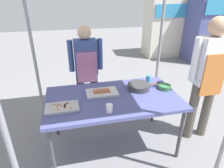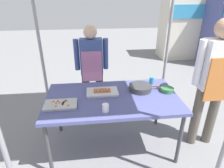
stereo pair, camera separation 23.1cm
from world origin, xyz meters
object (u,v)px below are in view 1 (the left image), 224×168
object	(u,v)px
stall_table	(113,101)
neighbor_stall_left	(163,28)
cooking_wok	(139,86)
condiment_bowl	(165,87)
tray_grilled_sausages	(102,93)
drink_cup_near_edge	(148,79)
drink_cup_by_wok	(109,108)
customer_nearby	(208,72)
vendor_woman	(86,66)
neighbor_stall_right	(208,28)
tray_meat_skewers	(62,108)

from	to	relation	value
stall_table	neighbor_stall_left	distance (m)	4.44
cooking_wok	condiment_bowl	size ratio (longest dim) A/B	2.79
stall_table	tray_grilled_sausages	xyz separation A→B (m)	(-0.12, 0.10, 0.07)
condiment_bowl	drink_cup_near_edge	size ratio (longest dim) A/B	1.62
cooking_wok	stall_table	bearing A→B (deg)	-160.48
tray_grilled_sausages	cooking_wok	world-z (taller)	cooking_wok
condiment_bowl	drink_cup_near_edge	distance (m)	0.28
drink_cup_by_wok	customer_nearby	distance (m)	1.35
vendor_woman	neighbor_stall_right	size ratio (longest dim) A/B	0.77
drink_cup_near_edge	vendor_woman	xyz separation A→B (m)	(-0.80, 0.54, 0.06)
neighbor_stall_left	tray_meat_skewers	bearing A→B (deg)	-128.50
tray_meat_skewers	vendor_woman	xyz separation A→B (m)	(0.37, 0.98, 0.09)
drink_cup_by_wok	customer_nearby	bearing A→B (deg)	10.13
neighbor_stall_left	customer_nearby	bearing A→B (deg)	-108.30
stall_table	drink_cup_near_edge	bearing A→B (deg)	27.75
tray_grilled_sausages	cooking_wok	distance (m)	0.49
neighbor_stall_right	drink_cup_by_wok	bearing A→B (deg)	-137.86
condiment_bowl	drink_cup_by_wok	xyz separation A→B (m)	(-0.82, -0.36, 0.02)
stall_table	condiment_bowl	distance (m)	0.71
neighbor_stall_right	tray_meat_skewers	bearing A→B (deg)	-142.95
drink_cup_near_edge	stall_table	bearing A→B (deg)	-152.25
cooking_wok	drink_cup_by_wok	xyz separation A→B (m)	(-0.49, -0.44, 0.01)
tray_meat_skewers	drink_cup_by_wok	xyz separation A→B (m)	(0.49, -0.17, 0.03)
customer_nearby	condiment_bowl	bearing A→B (deg)	165.78
cooking_wok	customer_nearby	distance (m)	0.88
drink_cup_near_edge	neighbor_stall_left	xyz separation A→B (m)	(1.88, 3.40, 0.08)
neighbor_stall_left	neighbor_stall_right	xyz separation A→B (m)	(1.00, -0.78, 0.08)
customer_nearby	neighbor_stall_left	bearing A→B (deg)	71.70
tray_meat_skewers	neighbor_stall_left	distance (m)	4.90
condiment_bowl	neighbor_stall_left	size ratio (longest dim) A/B	0.09
vendor_woman	cooking_wok	bearing A→B (deg)	130.56
tray_grilled_sausages	vendor_woman	world-z (taller)	vendor_woman
cooking_wok	neighbor_stall_right	world-z (taller)	neighbor_stall_right
tray_grilled_sausages	drink_cup_by_wok	bearing A→B (deg)	-89.08
cooking_wok	drink_cup_near_edge	xyz separation A→B (m)	(0.20, 0.17, 0.01)
stall_table	condiment_bowl	size ratio (longest dim) A/B	9.97
tray_grilled_sausages	vendor_woman	bearing A→B (deg)	98.60
drink_cup_by_wok	tray_grilled_sausages	bearing A→B (deg)	90.92
tray_grilled_sausages	neighbor_stall_right	distance (m)	4.56
drink_cup_near_edge	tray_meat_skewers	bearing A→B (deg)	-159.42
drink_cup_by_wok	vendor_woman	size ratio (longest dim) A/B	0.06
vendor_woman	neighbor_stall_left	bearing A→B (deg)	-133.15
tray_grilled_sausages	tray_meat_skewers	bearing A→B (deg)	-153.37
drink_cup_near_edge	neighbor_stall_left	bearing A→B (deg)	61.07
cooking_wok	drink_cup_near_edge	world-z (taller)	drink_cup_near_edge
neighbor_stall_right	vendor_woman	bearing A→B (deg)	-150.51
stall_table	neighbor_stall_right	bearing A→B (deg)	40.22
vendor_woman	neighbor_stall_left	xyz separation A→B (m)	(2.68, 2.86, 0.02)
tray_meat_skewers	neighbor_stall_right	bearing A→B (deg)	37.05
tray_grilled_sausages	tray_meat_skewers	size ratio (longest dim) A/B	1.08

